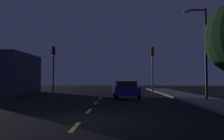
# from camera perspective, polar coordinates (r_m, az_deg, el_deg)

# --- Properties ---
(ground_plane) EXTENTS (80.00, 80.00, 0.00)m
(ground_plane) POSITION_cam_1_polar(r_m,az_deg,el_deg) (15.87, -3.87, -8.00)
(ground_plane) COLOR black
(sidewalk_curb_right) EXTENTS (3.00, 40.00, 0.15)m
(sidewalk_curb_right) POSITION_cam_1_polar(r_m,az_deg,el_deg) (16.96, 22.50, -7.21)
(sidewalk_curb_right) COLOR gray
(sidewalk_curb_right) RESTS_ON ground_plane
(lane_stripe_nearest) EXTENTS (0.16, 1.60, 0.01)m
(lane_stripe_nearest) POSITION_cam_1_polar(r_m,az_deg,el_deg) (7.82, -9.26, -13.91)
(lane_stripe_nearest) COLOR #EACC4C
(lane_stripe_nearest) RESTS_ON ground_plane
(lane_stripe_second) EXTENTS (0.16, 1.60, 0.01)m
(lane_stripe_second) POSITION_cam_1_polar(r_m,az_deg,el_deg) (11.53, -5.80, -10.15)
(lane_stripe_second) COLOR #EACC4C
(lane_stripe_second) RESTS_ON ground_plane
(lane_stripe_third) EXTENTS (0.16, 1.60, 0.01)m
(lane_stripe_third) POSITION_cam_1_polar(r_m,az_deg,el_deg) (15.28, -4.07, -8.21)
(lane_stripe_third) COLOR #EACC4C
(lane_stripe_third) RESTS_ON ground_plane
(lane_stripe_fourth) EXTENTS (0.16, 1.60, 0.01)m
(lane_stripe_fourth) POSITION_cam_1_polar(r_m,az_deg,el_deg) (19.05, -3.03, -7.03)
(lane_stripe_fourth) COLOR #EACC4C
(lane_stripe_fourth) RESTS_ON ground_plane
(traffic_signal_left) EXTENTS (0.32, 0.38, 5.07)m
(traffic_signal_left) POSITION_cam_1_polar(r_m,az_deg,el_deg) (25.07, -14.47, 2.28)
(traffic_signal_left) COLOR #2D2D30
(traffic_signal_left) RESTS_ON ground_plane
(traffic_signal_right) EXTENTS (0.32, 0.38, 4.98)m
(traffic_signal_right) POSITION_cam_1_polar(r_m,az_deg,el_deg) (24.44, 10.09, 2.21)
(traffic_signal_right) COLOR #4C4C51
(traffic_signal_right) RESTS_ON ground_plane
(car_stopped_ahead) EXTENTS (2.25, 4.60, 1.42)m
(car_stopped_ahead) POSITION_cam_1_polar(r_m,az_deg,el_deg) (19.29, 3.34, -4.79)
(car_stopped_ahead) COLOR navy
(car_stopped_ahead) RESTS_ON ground_plane
(street_lamp_right) EXTENTS (1.69, 0.36, 6.67)m
(street_lamp_right) POSITION_cam_1_polar(r_m,az_deg,el_deg) (17.65, 21.69, 5.87)
(street_lamp_right) COLOR black
(street_lamp_right) RESTS_ON ground_plane
(storefront_left) EXTENTS (5.59, 7.72, 4.30)m
(storefront_left) POSITION_cam_1_polar(r_m,az_deg,el_deg) (27.08, -25.58, -0.86)
(storefront_left) COLOR #333847
(storefront_left) RESTS_ON ground_plane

